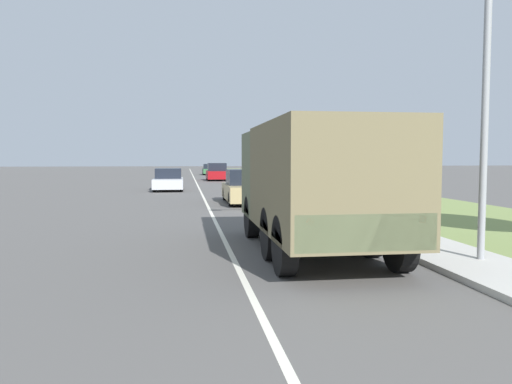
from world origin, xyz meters
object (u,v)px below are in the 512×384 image
(military_truck, at_px, (314,180))
(car_second_ahead, at_px, (169,180))
(car_fourth_ahead, at_px, (210,170))
(car_third_ahead, at_px, (217,173))
(car_nearest_ahead, at_px, (245,188))
(lamp_post, at_px, (480,3))

(military_truck, bearing_deg, car_second_ahead, 99.92)
(car_fourth_ahead, bearing_deg, car_third_ahead, -90.42)
(car_nearest_ahead, xyz_separation_m, car_fourth_ahead, (0.34, 39.83, -0.09))
(military_truck, distance_m, lamp_post, 4.70)
(lamp_post, bearing_deg, car_fourth_ahead, 92.57)
(car_second_ahead, xyz_separation_m, lamp_post, (6.59, -23.86, 4.37))
(car_second_ahead, bearing_deg, car_third_ahead, 73.74)
(military_truck, xyz_separation_m, lamp_post, (2.73, -1.75, 3.40))
(car_nearest_ahead, distance_m, car_third_ahead, 23.66)
(car_third_ahead, bearing_deg, lamp_post, -86.15)
(car_nearest_ahead, xyz_separation_m, car_second_ahead, (-3.83, 9.76, -0.06))
(car_third_ahead, relative_size, lamp_post, 0.48)
(military_truck, relative_size, car_fourth_ahead, 1.47)
(lamp_post, bearing_deg, car_nearest_ahead, 101.08)
(car_nearest_ahead, xyz_separation_m, lamp_post, (2.76, -14.11, 4.31))
(car_second_ahead, xyz_separation_m, car_fourth_ahead, (4.17, 30.07, -0.03))
(car_nearest_ahead, height_order, car_fourth_ahead, car_nearest_ahead)
(car_nearest_ahead, bearing_deg, car_fourth_ahead, 89.51)
(military_truck, relative_size, lamp_post, 0.78)
(car_nearest_ahead, bearing_deg, car_second_ahead, 111.43)
(car_nearest_ahead, xyz_separation_m, car_third_ahead, (0.22, 23.65, 0.02))
(military_truck, xyz_separation_m, car_fourth_ahead, (0.31, 52.18, -1.00))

